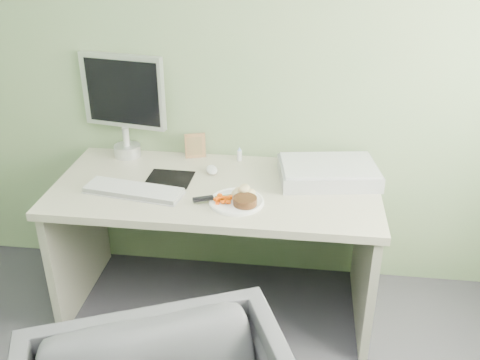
# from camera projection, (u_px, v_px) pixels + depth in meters

# --- Properties ---
(wall_back) EXTENTS (3.50, 0.00, 3.50)m
(wall_back) POSITION_uv_depth(u_px,v_px,m) (226.00, 42.00, 2.68)
(wall_back) COLOR gray
(wall_back) RESTS_ON floor
(desk) EXTENTS (1.60, 0.75, 0.73)m
(desk) POSITION_uv_depth(u_px,v_px,m) (216.00, 218.00, 2.72)
(desk) COLOR #BCB69E
(desk) RESTS_ON floor
(plate) EXTENTS (0.25, 0.25, 0.01)m
(plate) POSITION_uv_depth(u_px,v_px,m) (237.00, 202.00, 2.47)
(plate) COLOR white
(plate) RESTS_ON desk
(steak) EXTENTS (0.11, 0.11, 0.03)m
(steak) POSITION_uv_depth(u_px,v_px,m) (245.00, 201.00, 2.43)
(steak) COLOR black
(steak) RESTS_ON plate
(potato_pile) EXTENTS (0.12, 0.09, 0.06)m
(potato_pile) POSITION_uv_depth(u_px,v_px,m) (245.00, 191.00, 2.50)
(potato_pile) COLOR tan
(potato_pile) RESTS_ON plate
(carrot_heap) EXTENTS (0.07, 0.06, 0.04)m
(carrot_heap) POSITION_uv_depth(u_px,v_px,m) (224.00, 198.00, 2.45)
(carrot_heap) COLOR #EB4D04
(carrot_heap) RESTS_ON plate
(steak_knife) EXTENTS (0.24, 0.12, 0.02)m
(steak_knife) POSITION_uv_depth(u_px,v_px,m) (212.00, 198.00, 2.47)
(steak_knife) COLOR silver
(steak_knife) RESTS_ON plate
(mousepad) EXTENTS (0.23, 0.20, 0.00)m
(mousepad) POSITION_uv_depth(u_px,v_px,m) (170.00, 179.00, 2.70)
(mousepad) COLOR black
(mousepad) RESTS_ON desk
(keyboard) EXTENTS (0.49, 0.21, 0.02)m
(keyboard) POSITION_uv_depth(u_px,v_px,m) (134.00, 190.00, 2.56)
(keyboard) COLOR white
(keyboard) RESTS_ON desk
(computer_mouse) EXTENTS (0.08, 0.11, 0.03)m
(computer_mouse) POSITION_uv_depth(u_px,v_px,m) (212.00, 170.00, 2.75)
(computer_mouse) COLOR white
(computer_mouse) RESTS_ON desk
(photo_frame) EXTENTS (0.11, 0.05, 0.14)m
(photo_frame) POSITION_uv_depth(u_px,v_px,m) (195.00, 146.00, 2.90)
(photo_frame) COLOR olive
(photo_frame) RESTS_ON desk
(eyedrop_bottle) EXTENTS (0.03, 0.03, 0.08)m
(eyedrop_bottle) POSITION_uv_depth(u_px,v_px,m) (239.00, 154.00, 2.88)
(eyedrop_bottle) COLOR white
(eyedrop_bottle) RESTS_ON desk
(scanner) EXTENTS (0.53, 0.39, 0.08)m
(scanner) POSITION_uv_depth(u_px,v_px,m) (328.00, 173.00, 2.68)
(scanner) COLOR #A6A9AD
(scanner) RESTS_ON desk
(monitor) EXTENTS (0.46, 0.16, 0.56)m
(monitor) POSITION_uv_depth(u_px,v_px,m) (123.00, 100.00, 2.83)
(monitor) COLOR silver
(monitor) RESTS_ON desk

